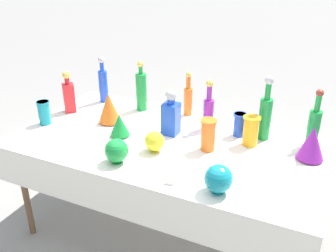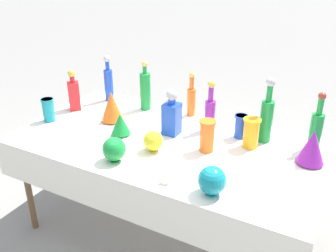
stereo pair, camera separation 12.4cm
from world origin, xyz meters
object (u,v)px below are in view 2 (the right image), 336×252
at_px(tall_bottle_4, 109,82).
at_px(square_decanter_1, 74,93).
at_px(slender_vase_3, 48,109).
at_px(tall_bottle_5, 316,128).
at_px(tall_bottle_1, 191,98).
at_px(slender_vase_2, 251,132).
at_px(fluted_vase_2, 312,147).
at_px(tall_bottle_0, 267,116).
at_px(tall_bottle_2, 145,90).
at_px(round_bowl_1, 212,180).
at_px(square_decanter_0, 172,115).
at_px(slender_vase_0, 241,125).
at_px(round_bowl_0, 153,141).
at_px(round_bowl_2, 114,149).
at_px(tall_bottle_3, 210,111).
at_px(fluted_vase_0, 112,106).
at_px(fluted_vase_1, 121,124).
at_px(slender_vase_1, 207,135).

height_order(tall_bottle_4, square_decanter_1, tall_bottle_4).
bearing_deg(tall_bottle_4, slender_vase_3, -104.26).
relative_size(tall_bottle_5, slender_vase_3, 2.21).
distance_m(tall_bottle_1, tall_bottle_5, 0.90).
xyz_separation_m(slender_vase_2, fluted_vase_2, (0.36, -0.03, 0.01)).
height_order(tall_bottle_0, tall_bottle_2, tall_bottle_0).
distance_m(slender_vase_3, round_bowl_1, 1.40).
distance_m(square_decanter_0, slender_vase_0, 0.46).
bearing_deg(tall_bottle_0, round_bowl_1, -96.29).
bearing_deg(round_bowl_0, tall_bottle_5, 29.91).
distance_m(tall_bottle_4, tall_bottle_5, 1.61).
relative_size(tall_bottle_0, round_bowl_2, 2.89).
xyz_separation_m(tall_bottle_3, slender_vase_0, (0.22, -0.01, -0.06)).
bearing_deg(square_decanter_1, tall_bottle_1, 21.31).
relative_size(tall_bottle_0, tall_bottle_2, 1.12).
distance_m(slender_vase_0, fluted_vase_2, 0.48).
bearing_deg(round_bowl_0, slender_vase_2, 33.37).
bearing_deg(square_decanter_0, fluted_vase_0, -177.16).
bearing_deg(slender_vase_0, fluted_vase_1, -154.40).
relative_size(tall_bottle_0, tall_bottle_1, 1.29).
bearing_deg(slender_vase_3, tall_bottle_2, 46.30).
relative_size(square_decanter_0, round_bowl_0, 2.38).
bearing_deg(tall_bottle_0, tall_bottle_4, 175.20).
relative_size(tall_bottle_4, tall_bottle_5, 1.00).
relative_size(fluted_vase_0, round_bowl_2, 1.49).
bearing_deg(slender_vase_0, round_bowl_1, -83.52).
relative_size(tall_bottle_3, tall_bottle_4, 0.95).
bearing_deg(fluted_vase_1, square_decanter_0, 30.81).
height_order(slender_vase_3, round_bowl_1, slender_vase_3).
distance_m(tall_bottle_5, slender_vase_2, 0.39).
bearing_deg(fluted_vase_1, tall_bottle_1, 62.22).
xyz_separation_m(slender_vase_0, round_bowl_2, (-0.55, -0.64, -0.01)).
height_order(tall_bottle_2, square_decanter_1, tall_bottle_2).
bearing_deg(slender_vase_2, square_decanter_1, -177.83).
xyz_separation_m(tall_bottle_1, fluted_vase_2, (0.90, -0.30, -0.02)).
distance_m(tall_bottle_4, slender_vase_0, 1.17).
distance_m(square_decanter_1, fluted_vase_2, 1.74).
height_order(tall_bottle_0, square_decanter_1, tall_bottle_0).
height_order(tall_bottle_0, slender_vase_0, tall_bottle_0).
relative_size(slender_vase_1, fluted_vase_2, 0.96).
distance_m(round_bowl_0, round_bowl_2, 0.25).
height_order(tall_bottle_3, square_decanter_1, tall_bottle_3).
bearing_deg(slender_vase_3, slender_vase_0, 17.29).
bearing_deg(fluted_vase_0, round_bowl_2, -52.72).
bearing_deg(slender_vase_3, fluted_vase_1, 6.04).
relative_size(slender_vase_3, round_bowl_0, 1.28).
bearing_deg(slender_vase_3, square_decanter_0, 15.09).
bearing_deg(tall_bottle_1, square_decanter_1, -158.69).
height_order(fluted_vase_2, round_bowl_1, fluted_vase_2).
distance_m(tall_bottle_1, slender_vase_2, 0.60).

